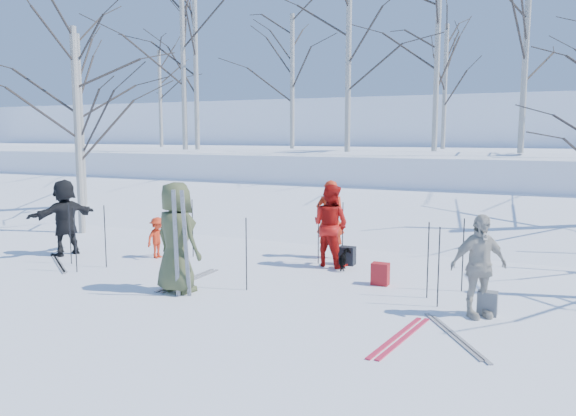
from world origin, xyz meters
The scene contains 40 objects.
ground centered at (0.00, 0.00, 0.00)m, with size 120.00×120.00×0.00m, color white.
snow_ramp centered at (0.00, 7.00, 0.15)m, with size 70.00×9.50×1.40m, color white.
snow_plateau centered at (0.00, 17.00, 1.00)m, with size 70.00×18.00×2.20m, color white.
far_hill centered at (0.00, 38.00, 2.00)m, with size 90.00×30.00×6.00m, color white.
skier_olive_center centered at (-1.07, -0.93, 1.00)m, with size 0.98×0.64×2.00m, color #434C2D.
skier_red_north centered at (0.42, 2.89, 0.90)m, with size 0.66×0.43×1.80m, color red.
skier_redor_behind centered at (0.72, 2.13, 0.89)m, with size 0.86×0.67×1.78m, color #B2110D.
skier_red_seated centered at (-3.17, 1.20, 0.47)m, with size 0.61×0.35×0.94m, color red.
skier_cream_east centered at (4.00, -0.12, 0.81)m, with size 0.95×0.40×1.62m, color beige.
skier_grey_west centered at (-5.34, 0.56, 0.90)m, with size 1.66×0.53×1.79m, color black.
dog centered at (1.13, 1.92, 0.22)m, with size 0.24×0.52×0.44m, color black.
upright_ski_left centered at (-0.87, -1.22, 0.95)m, with size 0.07×0.02×1.90m, color silver.
upright_ski_right centered at (-0.72, -1.16, 0.95)m, with size 0.07×0.02×1.90m, color silver.
ski_pair_a centered at (-4.73, -0.25, 0.01)m, with size 1.65×1.29×0.02m, color silver, non-canonical shape.
ski_pair_b centered at (3.83, -1.16, 0.01)m, with size 1.18×1.71×0.02m, color silver, non-canonical shape.
ski_pair_c centered at (3.14, -1.53, 0.01)m, with size 0.46×1.91×0.02m, color red, non-canonical shape.
ski_pair_d centered at (-1.35, -0.21, 0.01)m, with size 0.21×1.90×0.02m, color silver, non-canonical shape.
ski_pole_a centered at (-3.59, -0.02, 0.67)m, with size 0.02×0.02×1.34m, color black.
ski_pole_b centered at (-3.85, -0.60, 0.67)m, with size 0.02×0.02×1.34m, color black.
ski_pole_c centered at (0.00, -0.30, 0.67)m, with size 0.02×0.02×1.34m, color black.
ski_pole_d centered at (0.41, 2.20, 0.67)m, with size 0.02×0.02×1.34m, color black.
ski_pole_e centered at (3.59, 1.27, 0.67)m, with size 0.02×0.02×1.34m, color black.
ski_pole_f centered at (0.82, 2.63, 0.67)m, with size 0.02×0.02×1.34m, color black.
ski_pole_g centered at (3.09, 0.58, 0.67)m, with size 0.02×0.02×1.34m, color black.
ski_pole_h centered at (-4.51, -0.10, 0.67)m, with size 0.02×0.02×1.34m, color black.
ski_pole_i centered at (3.35, 0.14, 0.67)m, with size 0.02×0.02×1.34m, color black.
ski_pole_j centered at (-2.51, 1.66, 0.67)m, with size 0.02×0.02×1.34m, color black.
backpack_red centered at (2.12, 1.08, 0.21)m, with size 0.32×0.22×0.42m, color #A3191D.
backpack_grey centered at (4.14, 0.04, 0.19)m, with size 0.30×0.20×0.38m, color #5A5E62.
backpack_dark centered at (1.01, 2.38, 0.20)m, with size 0.34×0.24×0.40m, color black.
birch_plateau_a centered at (0.79, 15.40, 4.77)m, with size 4.20×4.20×5.15m, color silver, non-canonical shape.
birch_plateau_b centered at (-1.74, 10.35, 5.31)m, with size 4.96×4.96×6.22m, color silver, non-canonical shape.
birch_plateau_c centered at (-8.74, 10.27, 5.89)m, with size 5.76×5.76×7.37m, color silver, non-canonical shape.
birch_plateau_e centered at (-8.27, 10.47, 5.35)m, with size 5.01×5.01×6.30m, color silver, non-canonical shape.
birch_plateau_g centered at (1.00, 12.31, 5.35)m, with size 5.02×5.02×6.31m, color silver, non-canonical shape.
birch_plateau_h centered at (-12.58, 13.70, 4.54)m, with size 3.87×3.87×4.67m, color silver, non-canonical shape.
birch_plateau_i centered at (4.03, 11.15, 5.49)m, with size 5.21×5.21×6.59m, color silver, non-canonical shape.
birch_plateau_k centered at (-5.39, 13.56, 5.07)m, with size 4.62×4.62×5.74m, color silver, non-canonical shape.
birch_edge_a centered at (-7.22, 2.94, 2.89)m, with size 4.65×4.65×5.79m, color silver, non-canonical shape.
birch_edge_d centered at (-9.53, 5.38, 3.07)m, with size 4.89×4.89×6.13m, color silver, non-canonical shape.
Camera 1 is at (4.89, -9.04, 2.84)m, focal length 35.00 mm.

